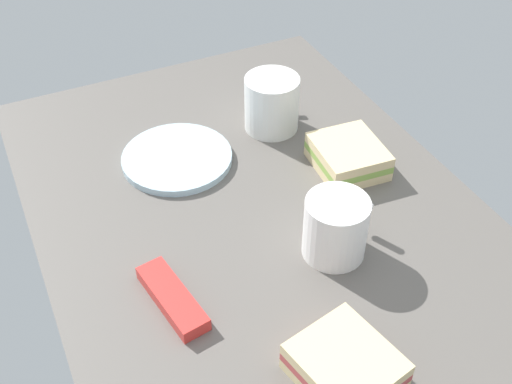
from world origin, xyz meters
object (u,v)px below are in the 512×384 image
object	(u,v)px
coffee_mug_black	(336,227)
coffee_mug_milky	(272,103)
sandwich_main	(345,367)
snack_bar	(172,298)
plate_of_food	(177,158)
sandwich_side	(348,156)

from	to	relation	value
coffee_mug_black	coffee_mug_milky	size ratio (longest dim) A/B	0.94
coffee_mug_black	sandwich_main	distance (cm)	20.40
coffee_mug_black	sandwich_main	size ratio (longest dim) A/B	0.85
snack_bar	sandwich_main	bearing A→B (deg)	-152.06
coffee_mug_milky	snack_bar	size ratio (longest dim) A/B	0.92
coffee_mug_black	coffee_mug_milky	distance (cm)	31.03
coffee_mug_milky	sandwich_main	bearing A→B (deg)	163.13
plate_of_food	coffee_mug_milky	world-z (taller)	coffee_mug_milky
coffee_mug_black	snack_bar	bearing A→B (deg)	87.80
plate_of_food	sandwich_side	xyz separation A→B (cm)	(-13.35, -24.35, 1.60)
plate_of_food	sandwich_main	world-z (taller)	sandwich_main
plate_of_food	sandwich_side	size ratio (longest dim) A/B	1.49
coffee_mug_black	coffee_mug_milky	world-z (taller)	coffee_mug_milky
coffee_mug_milky	snack_bar	world-z (taller)	coffee_mug_milky
plate_of_food	sandwich_main	bearing A→B (deg)	-175.61
coffee_mug_milky	sandwich_side	distance (cm)	16.78
coffee_mug_black	sandwich_main	xyz separation A→B (cm)	(-18.01, 9.24, -2.53)
plate_of_food	sandwich_main	distance (cm)	46.67
sandwich_side	plate_of_food	bearing A→B (deg)	61.27
sandwich_main	snack_bar	size ratio (longest dim) A/B	1.02
plate_of_food	sandwich_side	bearing A→B (deg)	-118.73
coffee_mug_milky	coffee_mug_black	bearing A→B (deg)	169.82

